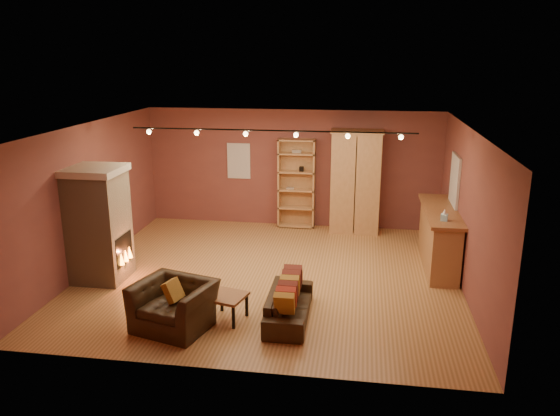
% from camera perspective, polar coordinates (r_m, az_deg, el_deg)
% --- Properties ---
extents(floor, '(7.00, 7.00, 0.00)m').
position_cam_1_polar(floor, '(10.42, -1.10, -7.04)').
color(floor, '#976335').
rests_on(floor, ground).
extents(ceiling, '(7.00, 7.00, 0.00)m').
position_cam_1_polar(ceiling, '(9.68, -1.19, 8.41)').
color(ceiling, brown).
rests_on(ceiling, back_wall).
extents(back_wall, '(7.00, 0.02, 2.80)m').
position_cam_1_polar(back_wall, '(13.09, 1.28, 4.15)').
color(back_wall, brown).
rests_on(back_wall, floor).
extents(left_wall, '(0.02, 6.50, 2.80)m').
position_cam_1_polar(left_wall, '(11.09, -19.27, 1.10)').
color(left_wall, brown).
rests_on(left_wall, floor).
extents(right_wall, '(0.02, 6.50, 2.80)m').
position_cam_1_polar(right_wall, '(10.00, 19.04, -0.43)').
color(right_wall, brown).
rests_on(right_wall, floor).
extents(fireplace, '(1.01, 0.98, 2.12)m').
position_cam_1_polar(fireplace, '(10.46, -18.38, -1.61)').
color(fireplace, tan).
rests_on(fireplace, floor).
extents(back_window, '(0.56, 0.04, 0.86)m').
position_cam_1_polar(back_window, '(13.26, -4.33, 4.92)').
color(back_window, silver).
rests_on(back_window, back_wall).
extents(bookcase, '(0.87, 0.34, 2.14)m').
position_cam_1_polar(bookcase, '(13.03, 1.76, 2.68)').
color(bookcase, tan).
rests_on(bookcase, floor).
extents(armoire, '(1.18, 0.67, 2.40)m').
position_cam_1_polar(armoire, '(12.73, 7.89, 2.75)').
color(armoire, tan).
rests_on(armoire, floor).
extents(bar_counter, '(0.64, 2.41, 1.15)m').
position_cam_1_polar(bar_counter, '(11.14, 16.27, -2.94)').
color(bar_counter, '#AD7C4F').
rests_on(bar_counter, floor).
extents(tissue_box, '(0.13, 0.13, 0.21)m').
position_cam_1_polar(tissue_box, '(10.22, 16.80, -0.80)').
color(tissue_box, '#96D2F0').
rests_on(tissue_box, bar_counter).
extents(right_window, '(0.05, 0.90, 1.00)m').
position_cam_1_polar(right_window, '(11.27, 17.81, 2.77)').
color(right_window, silver).
rests_on(right_window, right_wall).
extents(loveseat, '(0.48, 1.61, 0.70)m').
position_cam_1_polar(loveseat, '(8.68, 0.95, -9.46)').
color(loveseat, black).
rests_on(loveseat, floor).
extents(armchair, '(1.27, 1.00, 0.98)m').
position_cam_1_polar(armchair, '(8.51, -11.07, -9.21)').
color(armchair, black).
rests_on(armchair, floor).
extents(coffee_table, '(0.66, 0.66, 0.41)m').
position_cam_1_polar(coffee_table, '(8.69, -5.54, -9.42)').
color(coffee_table, '#955C36').
rests_on(coffee_table, floor).
extents(track_rail, '(5.20, 0.09, 0.13)m').
position_cam_1_polar(track_rail, '(9.89, -0.99, 7.91)').
color(track_rail, black).
rests_on(track_rail, ceiling).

